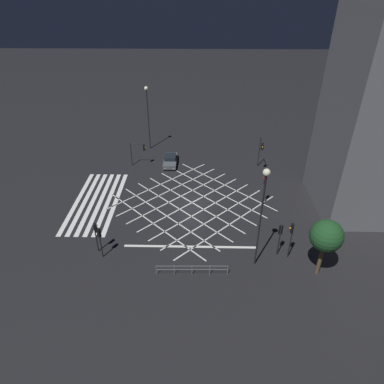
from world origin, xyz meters
name	(u,v)px	position (x,y,z in m)	size (l,w,h in m)	color
ground_plane	(192,203)	(0.00, 0.00, 0.00)	(200.00, 200.00, 0.00)	black
road_markings	(141,204)	(0.40, -5.88, 0.00)	(19.33, 23.32, 0.01)	silver
traffic_light_ne_main	(280,234)	(8.46, 8.19, 2.41)	(0.39, 0.36, 3.37)	black
traffic_light_sw_cross	(139,149)	(-9.20, -7.39, 2.39)	(0.36, 2.10, 3.28)	black
traffic_light_median_north	(265,185)	(0.25, 8.09, 2.66)	(0.36, 0.39, 3.72)	black
traffic_light_se_main	(100,237)	(9.15, -8.14, 2.36)	(0.39, 0.36, 3.29)	black
traffic_light_nw_main	(261,148)	(-8.22, 8.88, 3.18)	(2.10, 0.36, 4.37)	black
traffic_light_ne_cross	(291,234)	(8.92, 9.03, 2.81)	(0.36, 0.39, 3.93)	black
traffic_light_se_cross	(96,232)	(8.47, -8.65, 2.36)	(0.36, 0.39, 3.30)	black
street_lamp_east	(263,196)	(9.84, 5.93, 7.33)	(0.61, 0.61, 9.81)	black
street_lamp_west	(147,104)	(-14.71, -6.68, 6.85)	(0.57, 0.57, 9.38)	black
street_tree_near	(326,236)	(10.89, 11.26, 4.18)	(2.76, 2.76, 5.60)	brown
waiting_car	(170,160)	(-9.65, -3.22, 0.61)	(4.34, 1.76, 1.28)	#474C51
pedestrian_railing	(192,269)	(11.32, 0.24, 0.67)	(0.18, 6.27, 1.05)	gray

